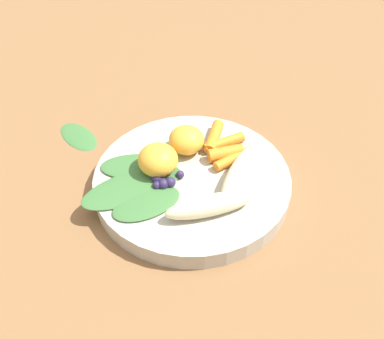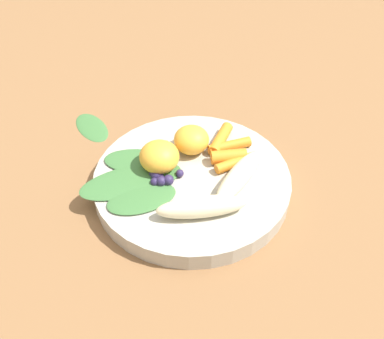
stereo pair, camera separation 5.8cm
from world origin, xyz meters
name	(u,v)px [view 1 (the left image)]	position (x,y,z in m)	size (l,w,h in m)	color
ground_plane	(192,188)	(0.00, 0.00, 0.00)	(2.40, 2.40, 0.00)	brown
bowl	(192,182)	(0.00, 0.00, 0.01)	(0.27, 0.27, 0.03)	#B2AD9E
banana_peeled_left	(240,172)	(0.06, -0.03, 0.04)	(0.11, 0.03, 0.03)	beige
banana_peeled_right	(208,206)	(0.00, -0.07, 0.04)	(0.11, 0.03, 0.03)	beige
orange_segment_near	(158,160)	(-0.04, 0.02, 0.05)	(0.05, 0.05, 0.04)	#F4A833
orange_segment_far	(186,140)	(0.01, 0.05, 0.04)	(0.05, 0.05, 0.04)	#F4A833
carrot_front	(234,158)	(0.06, 0.01, 0.03)	(0.01, 0.01, 0.06)	orange
carrot_mid_left	(225,153)	(0.05, 0.02, 0.04)	(0.02, 0.02, 0.05)	orange
carrot_mid_right	(224,143)	(0.06, 0.04, 0.03)	(0.01, 0.01, 0.06)	orange
carrot_rear	(214,137)	(0.05, 0.06, 0.03)	(0.02, 0.02, 0.06)	orange
blueberry_pile	(163,180)	(-0.04, 0.00, 0.03)	(0.05, 0.03, 0.01)	#2D234C
kale_leaf_left	(138,166)	(-0.07, 0.04, 0.03)	(0.10, 0.05, 0.01)	#3D7038
kale_leaf_right	(132,186)	(-0.08, 0.00, 0.03)	(0.14, 0.06, 0.01)	#3D7038
kale_leaf_rear	(147,203)	(-0.07, -0.03, 0.03)	(0.09, 0.05, 0.01)	#3D7038
kale_leaf_stray	(78,136)	(-0.14, 0.16, 0.00)	(0.09, 0.04, 0.01)	#3D7038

